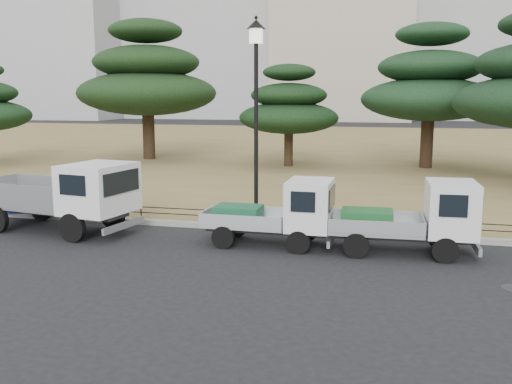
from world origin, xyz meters
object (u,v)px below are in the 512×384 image
(tarp_pile, at_px, (36,197))
(truck_kei_front, at_px, (278,213))
(street_lamp, at_px, (256,88))
(truck_large, at_px, (64,193))
(truck_kei_rear, at_px, (414,218))

(tarp_pile, bearing_deg, truck_kei_front, -12.89)
(street_lamp, xyz_separation_m, tarp_pile, (-7.86, 0.21, -3.67))
(street_lamp, bearing_deg, truck_large, -161.91)
(truck_kei_front, distance_m, street_lamp, 3.97)
(truck_large, xyz_separation_m, truck_kei_front, (6.57, -0.04, -0.26))
(truck_large, height_order, tarp_pile, truck_large)
(truck_kei_rear, bearing_deg, tarp_pile, 168.55)
(truck_kei_front, bearing_deg, truck_large, -179.86)
(truck_large, relative_size, truck_kei_rear, 1.38)
(truck_kei_front, xyz_separation_m, tarp_pile, (-8.94, 2.05, -0.32))
(truck_large, height_order, truck_kei_front, truck_large)
(tarp_pile, bearing_deg, street_lamp, -1.55)
(truck_kei_rear, relative_size, street_lamp, 0.61)
(truck_large, bearing_deg, truck_kei_rear, 9.41)
(street_lamp, bearing_deg, truck_kei_rear, -21.10)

